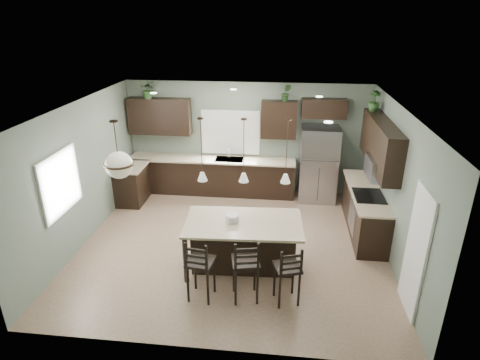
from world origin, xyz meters
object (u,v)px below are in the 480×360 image
(bar_stool_left, at_px, (201,268))
(serving_dish, at_px, (232,218))
(refrigerator, at_px, (318,164))
(bar_stool_center, at_px, (245,268))
(plant_back_left, at_px, (149,89))
(kitchen_island, at_px, (243,245))
(bar_stool_right, at_px, (287,273))

(bar_stool_left, bearing_deg, serving_dish, 75.07)
(refrigerator, relative_size, bar_stool_center, 1.60)
(plant_back_left, bearing_deg, bar_stool_left, -63.88)
(kitchen_island, height_order, bar_stool_right, bar_stool_right)
(bar_stool_right, xyz_separation_m, plant_back_left, (-3.44, 4.16, 2.08))
(bar_stool_right, distance_m, plant_back_left, 5.79)
(serving_dish, height_order, bar_stool_right, same)
(bar_stool_right, bearing_deg, kitchen_island, 114.66)
(serving_dish, distance_m, plant_back_left, 4.41)
(refrigerator, xyz_separation_m, bar_stool_center, (-1.39, -3.96, -0.35))
(plant_back_left, bearing_deg, bar_stool_center, -56.22)
(bar_stool_center, height_order, plant_back_left, plant_back_left)
(bar_stool_left, distance_m, plant_back_left, 5.12)
(bar_stool_right, bearing_deg, refrigerator, 62.59)
(kitchen_island, distance_m, bar_stool_right, 1.18)
(refrigerator, distance_m, bar_stool_left, 4.55)
(serving_dish, height_order, bar_stool_center, bar_stool_center)
(refrigerator, bearing_deg, bar_stool_center, -109.30)
(kitchen_island, distance_m, bar_stool_left, 1.11)
(kitchen_island, xyz_separation_m, plant_back_left, (-2.66, 3.28, 2.15))
(bar_stool_right, bearing_deg, serving_dish, 121.46)
(plant_back_left, bearing_deg, serving_dish, -53.24)
(bar_stool_center, height_order, bar_stool_right, bar_stool_center)
(bar_stool_left, xyz_separation_m, plant_back_left, (-2.07, 4.21, 2.05))
(kitchen_island, xyz_separation_m, bar_stool_left, (-0.59, -0.94, 0.10))
(kitchen_island, relative_size, plant_back_left, 4.76)
(bar_stool_center, xyz_separation_m, bar_stool_right, (0.66, -0.00, -0.04))
(refrigerator, xyz_separation_m, bar_stool_left, (-2.10, -4.02, -0.36))
(refrigerator, height_order, bar_stool_right, refrigerator)
(bar_stool_left, height_order, plant_back_left, plant_back_left)
(kitchen_island, relative_size, serving_dish, 8.59)
(refrigerator, height_order, serving_dish, refrigerator)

